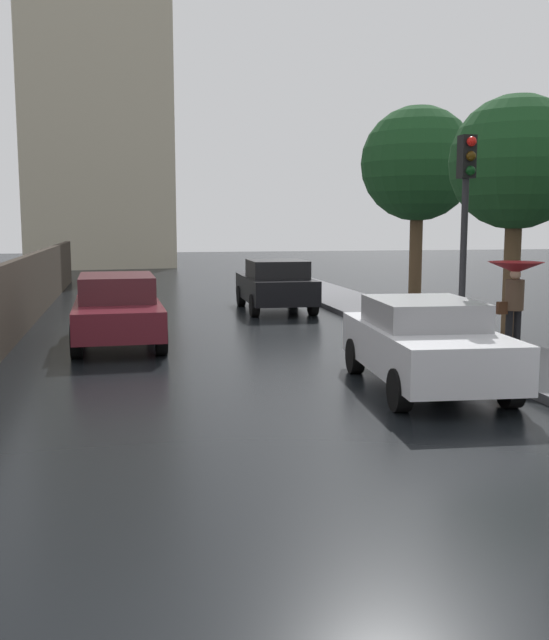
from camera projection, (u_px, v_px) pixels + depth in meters
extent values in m
cube|color=black|center=(275.00, 288.00, 21.50)|extent=(1.87, 4.06, 0.69)
cube|color=black|center=(277.00, 269.00, 21.11)|extent=(1.62, 1.91, 0.50)
cylinder|color=black|center=(241.00, 296.00, 22.69)|extent=(0.23, 0.63, 0.63)
cylinder|color=black|center=(293.00, 295.00, 23.00)|extent=(0.23, 0.63, 0.63)
cylinder|color=black|center=(254.00, 306.00, 20.10)|extent=(0.23, 0.63, 0.63)
cylinder|color=black|center=(313.00, 304.00, 20.40)|extent=(0.23, 0.63, 0.63)
cube|color=silver|center=(425.00, 348.00, 11.42)|extent=(2.03, 4.07, 0.68)
cube|color=gray|center=(423.00, 313.00, 11.48)|extent=(1.67, 1.99, 0.42)
cylinder|color=black|center=(355.00, 356.00, 12.65)|extent=(0.26, 0.62, 0.60)
cylinder|color=black|center=(444.00, 354.00, 12.85)|extent=(0.26, 0.62, 0.60)
cylinder|color=black|center=(400.00, 390.00, 10.08)|extent=(0.26, 0.62, 0.60)
cylinder|color=black|center=(510.00, 387.00, 10.28)|extent=(0.26, 0.62, 0.60)
cube|color=maroon|center=(118.00, 315.00, 15.55)|extent=(1.87, 4.40, 0.60)
cube|color=#461C22|center=(117.00, 287.00, 15.75)|extent=(1.61, 2.35, 0.54)
cylinder|color=black|center=(161.00, 338.00, 14.38)|extent=(0.24, 0.67, 0.67)
cylinder|color=black|center=(76.00, 341.00, 14.02)|extent=(0.24, 0.67, 0.67)
cylinder|color=black|center=(152.00, 319.00, 17.16)|extent=(0.24, 0.67, 0.67)
cylinder|color=black|center=(81.00, 321.00, 16.80)|extent=(0.24, 0.67, 0.67)
cylinder|color=black|center=(517.00, 330.00, 14.20)|extent=(0.14, 0.14, 0.77)
cylinder|color=black|center=(509.00, 330.00, 14.16)|extent=(0.14, 0.14, 0.77)
cylinder|color=#4C3828|center=(515.00, 295.00, 14.09)|extent=(0.36, 0.36, 0.59)
sphere|color=tan|center=(515.00, 274.00, 14.04)|extent=(0.21, 0.21, 0.21)
cube|color=#3F2314|center=(502.00, 308.00, 14.06)|extent=(0.20, 0.11, 0.24)
cylinder|color=#4C4C51|center=(515.00, 280.00, 14.05)|extent=(0.02, 0.02, 0.70)
cone|color=maroon|center=(516.00, 268.00, 14.02)|extent=(1.05, 1.05, 0.22)
cylinder|color=black|center=(463.00, 269.00, 13.16)|extent=(0.12, 0.12, 3.23)
cube|color=black|center=(467.00, 157.00, 12.89)|extent=(0.26, 0.26, 0.75)
sphere|color=red|center=(472.00, 141.00, 12.69)|extent=(0.17, 0.17, 0.17)
sphere|color=#392405|center=(471.00, 156.00, 12.73)|extent=(0.17, 0.17, 0.17)
sphere|color=black|center=(471.00, 171.00, 12.76)|extent=(0.17, 0.17, 0.17)
cylinder|color=#4C3823|center=(416.00, 255.00, 22.77)|extent=(0.40, 0.40, 3.15)
sphere|color=#19421E|center=(418.00, 164.00, 22.40)|extent=(3.51, 3.51, 3.51)
cylinder|color=#4C3823|center=(511.00, 274.00, 16.39)|extent=(0.37, 0.37, 2.88)
sphere|color=#19421E|center=(516.00, 162.00, 16.06)|extent=(2.95, 2.95, 2.95)
cube|color=#B2A88E|center=(88.00, 101.00, 43.27)|extent=(9.50, 11.45, 19.42)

